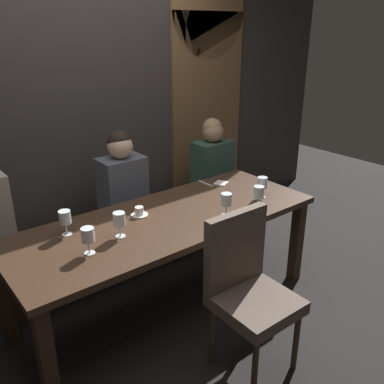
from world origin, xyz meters
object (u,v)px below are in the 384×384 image
(banquette_bench, at_px, (121,244))
(wine_glass_center_back, at_px, (119,220))
(wine_glass_end_right, at_px, (259,193))
(wine_glass_end_left, at_px, (226,200))
(wine_glass_far_right, at_px, (65,219))
(wine_glass_far_left, at_px, (88,236))
(espresso_cup, at_px, (139,212))
(fork_on_table, at_px, (206,184))
(chair_near_side, at_px, (247,283))
(diner_far_end, at_px, (212,158))
(wine_glass_near_right, at_px, (262,184))
(diner_bearded, at_px, (122,180))
(dining_table, at_px, (167,229))

(banquette_bench, height_order, wine_glass_center_back, wine_glass_center_back)
(wine_glass_end_right, xyz_separation_m, wine_glass_center_back, (-1.00, 0.23, -0.00))
(wine_glass_end_left, xyz_separation_m, wine_glass_far_right, (-0.98, 0.42, -0.00))
(banquette_bench, bearing_deg, wine_glass_end_right, -57.92)
(wine_glass_end_right, xyz_separation_m, wine_glass_end_left, (-0.27, 0.05, -0.00))
(banquette_bench, height_order, wine_glass_far_left, wine_glass_far_left)
(wine_glass_end_right, bearing_deg, espresso_cup, 150.30)
(wine_glass_center_back, distance_m, fork_on_table, 1.09)
(banquette_bench, xyz_separation_m, wine_glass_end_left, (0.34, -0.93, 0.62))
(chair_near_side, distance_m, diner_far_end, 1.74)
(banquette_bench, height_order, wine_glass_near_right, wine_glass_near_right)
(chair_near_side, distance_m, wine_glass_far_right, 1.19)
(wine_glass_far_right, bearing_deg, banquette_bench, 38.38)
(banquette_bench, xyz_separation_m, wine_glass_far_right, (-0.64, -0.51, 0.62))
(diner_bearded, height_order, wine_glass_end_right, diner_bearded)
(wine_glass_far_right, distance_m, fork_on_table, 1.29)
(dining_table, height_order, wine_glass_end_right, wine_glass_end_right)
(wine_glass_far_left, distance_m, wine_glass_far_right, 0.31)
(chair_near_side, bearing_deg, diner_bearded, 90.80)
(diner_far_end, relative_size, espresso_cup, 6.07)
(diner_bearded, bearing_deg, wine_glass_far_right, -144.91)
(diner_far_end, xyz_separation_m, wine_glass_far_right, (-1.68, -0.51, 0.06))
(wine_glass_center_back, bearing_deg, wine_glass_end_left, -14.41)
(banquette_bench, distance_m, wine_glass_far_left, 1.21)
(dining_table, bearing_deg, diner_bearded, 86.55)
(dining_table, height_order, banquette_bench, dining_table)
(fork_on_table, bearing_deg, wine_glass_near_right, -74.70)
(banquette_bench, height_order, chair_near_side, chair_near_side)
(wine_glass_end_left, bearing_deg, wine_glass_far_left, 173.10)
(chair_near_side, xyz_separation_m, fork_on_table, (0.57, 1.04, 0.18))
(wine_glass_end_left, xyz_separation_m, fork_on_table, (0.29, 0.56, -0.11))
(espresso_cup, xyz_separation_m, fork_on_table, (0.76, 0.18, -0.02))
(banquette_bench, bearing_deg, wine_glass_center_back, -117.68)
(diner_bearded, height_order, fork_on_table, diner_bearded)
(wine_glass_far_right, bearing_deg, espresso_cup, -5.15)
(wine_glass_end_right, bearing_deg, wine_glass_near_right, 35.04)
(banquette_bench, xyz_separation_m, diner_far_end, (1.03, -0.00, 0.56))
(dining_table, height_order, fork_on_table, fork_on_table)
(chair_near_side, distance_m, wine_glass_near_right, 0.95)
(chair_near_side, relative_size, wine_glass_end_right, 5.98)
(banquette_bench, distance_m, chair_near_side, 1.46)
(diner_far_end, distance_m, wine_glass_far_left, 1.86)
(wine_glass_far_right, xyz_separation_m, wine_glass_center_back, (0.25, -0.24, 0.00))
(wine_glass_end_right, height_order, fork_on_table, wine_glass_end_right)
(diner_bearded, distance_m, wine_glass_end_right, 1.11)
(dining_table, distance_m, diner_bearded, 0.69)
(fork_on_table, bearing_deg, banquette_bench, 148.16)
(wine_glass_far_left, xyz_separation_m, wine_glass_center_back, (0.24, 0.07, -0.00))
(chair_near_side, relative_size, fork_on_table, 5.76)
(espresso_cup, distance_m, fork_on_table, 0.78)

